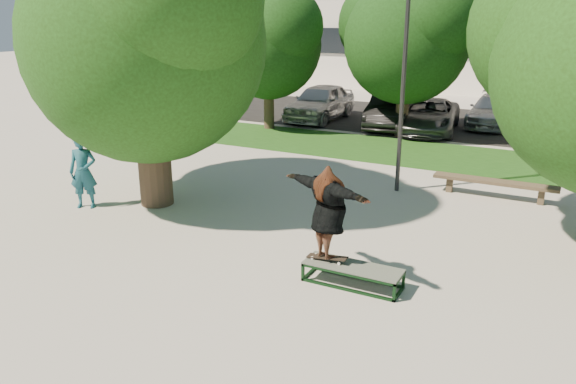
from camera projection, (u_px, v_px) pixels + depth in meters
The scene contains 16 objects.
ground at pixel (281, 247), 11.96m from camera, with size 120.00×120.00×0.00m, color #A8A39A.
grass_strip at pixel (435, 155), 19.53m from camera, with size 30.00×4.00×0.02m, color #174112.
asphalt_strip at pixel (448, 122), 25.45m from camera, with size 40.00×8.00×0.01m, color black.
tree_left at pixel (144, 27), 13.42m from camera, with size 6.96×5.95×7.12m.
bg_tree_left at pixel (268, 38), 23.06m from camera, with size 5.28×4.51×5.77m.
bg_tree_mid at pixel (406, 33), 21.39m from camera, with size 5.76×4.92×6.24m.
bg_tree_right at pixel (562, 52), 18.69m from camera, with size 5.04×4.31×5.43m.
lamppost at pixel (404, 76), 14.77m from camera, with size 0.25×0.15×6.11m.
grind_box at pixel (352, 275), 10.24m from camera, with size 1.80×0.60×0.38m.
skater_rig at pixel (328, 212), 10.12m from camera, with size 2.20×1.41×1.82m.
bystander at pixel (83, 172), 14.10m from camera, with size 0.69×0.45×1.89m, color #184C5B.
bench at pixel (495, 183), 14.98m from camera, with size 3.20×0.43×0.49m.
car_silver_a at pixel (320, 102), 25.77m from camera, with size 1.94×4.82×1.64m, color #AEAEB3.
car_dark at pixel (393, 108), 24.18m from camera, with size 1.70×4.88×1.61m, color black.
car_grey at pixel (429, 116), 23.27m from camera, with size 2.23×4.83×1.34m, color #5C5C62.
car_silver_b at pixel (493, 111), 24.52m from camera, with size 1.84×4.53×1.31m, color #B8B8BD.
Camera 1 is at (5.25, -9.70, 4.77)m, focal length 35.00 mm.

